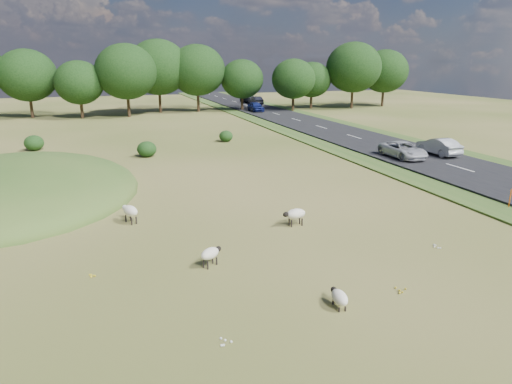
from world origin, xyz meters
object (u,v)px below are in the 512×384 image
at_px(marker_post, 510,199).
at_px(sheep_2, 295,214).
at_px(car_4, 256,101).
at_px(car_5, 256,107).
at_px(car_3, 439,146).
at_px(car_0, 403,150).
at_px(sheep_1, 339,297).
at_px(car_1, 248,99).
at_px(sheep_0, 130,211).
at_px(sheep_3, 210,253).

bearing_deg(marker_post, sheep_2, 174.01).
bearing_deg(car_4, sheep_2, 73.34).
bearing_deg(car_5, car_3, -84.51).
relative_size(car_0, car_3, 1.08).
bearing_deg(car_3, car_0, 2.49).
relative_size(sheep_2, car_5, 0.28).
bearing_deg(sheep_1, car_1, -10.83).
relative_size(car_1, car_4, 1.13).
xyz_separation_m(car_1, car_4, (0.00, -4.98, 0.00)).
distance_m(sheep_0, car_0, 24.74).
bearing_deg(marker_post, car_0, 79.95).
bearing_deg(car_1, car_5, 76.94).
distance_m(sheep_0, car_3, 28.37).
xyz_separation_m(car_3, car_5, (-3.80, 39.57, 0.04)).
relative_size(marker_post, car_3, 0.27).
relative_size(sheep_2, car_3, 0.29).
relative_size(sheep_0, car_4, 0.29).
height_order(sheep_0, car_5, car_5).
xyz_separation_m(sheep_2, car_3, (18.89, 12.16, 0.35)).
bearing_deg(car_5, sheep_3, -110.23).
bearing_deg(sheep_0, sheep_1, -175.04).
bearing_deg(sheep_0, car_3, -95.84).
height_order(sheep_3, car_3, car_3).
xyz_separation_m(sheep_0, sheep_1, (6.24, -11.10, -0.27)).
height_order(sheep_1, car_5, car_5).
distance_m(car_0, car_1, 56.25).
distance_m(car_3, car_4, 50.98).
distance_m(sheep_2, car_3, 22.46).
distance_m(marker_post, sheep_3, 18.05).
bearing_deg(sheep_0, sheep_2, -135.74).
xyz_separation_m(sheep_0, sheep_2, (8.01, -3.13, -0.03)).
relative_size(sheep_1, car_5, 0.24).
xyz_separation_m(sheep_1, sheep_2, (1.77, 7.97, 0.24)).
bearing_deg(car_5, sheep_0, -115.42).
bearing_deg(car_3, car_4, -90.00).
relative_size(sheep_3, car_3, 0.25).
height_order(sheep_3, car_1, car_1).
relative_size(car_3, car_5, 0.99).
height_order(marker_post, car_4, car_4).
xyz_separation_m(marker_post, car_0, (2.36, 13.33, 0.32)).
bearing_deg(car_1, sheep_0, 67.51).
distance_m(marker_post, car_4, 64.76).
relative_size(sheep_0, car_5, 0.30).
relative_size(car_3, car_4, 0.96).
xyz_separation_m(marker_post, sheep_2, (-12.73, 1.34, 0.04)).
distance_m(marker_post, car_1, 69.72).
bearing_deg(car_4, car_5, 71.57).
relative_size(car_0, car_5, 1.07).
relative_size(marker_post, car_1, 0.23).
bearing_deg(car_0, car_1, 86.13).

